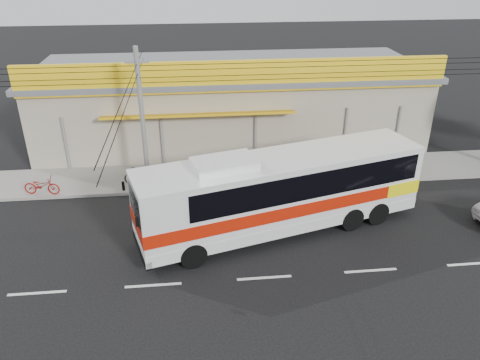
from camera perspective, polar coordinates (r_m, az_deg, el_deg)
The scene contains 8 objects.
ground at distance 19.40m, azimuth 1.85°, elevation -7.25°, with size 120.00×120.00×0.00m, color black.
sidewalk at distance 24.54m, azimuth -0.02°, elevation 0.70°, with size 30.00×3.20×0.15m, color gray.
lane_markings at distance 17.41m, azimuth 2.98°, elevation -11.83°, with size 50.00×0.12×0.01m, color silver, non-canonical shape.
storefront_building at distance 28.86m, azimuth -1.19°, elevation 9.50°, with size 22.60×9.20×5.70m.
coach_bus at distance 19.21m, azimuth 5.64°, elevation -0.91°, with size 12.19×5.69×3.68m.
motorbike_red at distance 24.17m, azimuth -23.04°, elevation -0.63°, with size 0.60×1.72×0.90m, color maroon.
motorbike_dark at distance 23.70m, azimuth -12.17°, elevation 0.51°, with size 0.43×1.53×0.92m, color black.
utility_pole at distance 21.87m, azimuth -12.34°, elevation 12.56°, with size 34.00×14.00×6.92m.
Camera 1 is at (-2.31, -15.93, 10.84)m, focal length 35.00 mm.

